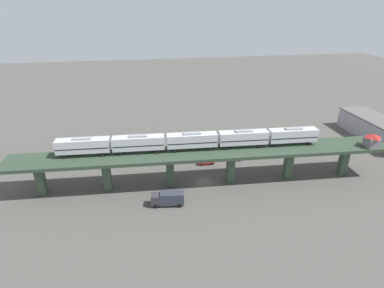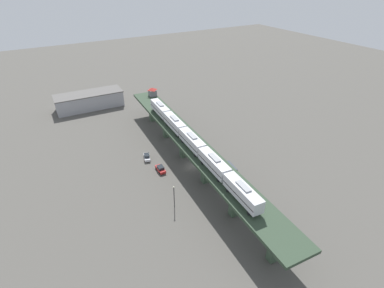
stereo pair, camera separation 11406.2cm
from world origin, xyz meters
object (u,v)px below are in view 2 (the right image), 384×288
Objects in this scene: street_car_red at (161,169)px; delivery_truck at (231,171)px; street_car_white at (147,157)px; warehouse_building at (89,100)px; signal_hut at (152,92)px; subway_train at (192,141)px; street_lamp at (174,195)px.

delivery_truck is (17.10, -12.64, 0.82)m from street_car_red.
delivery_truck reaches higher than street_car_white.
warehouse_building reaches higher than delivery_truck.
street_car_red is 8.35m from street_car_white.
signal_hut is 34.99m from street_car_white.
street_car_red is (-14.58, -38.12, -9.55)m from signal_hut.
subway_train is 19.39m from street_car_white.
warehouse_building is at bearing 102.57° from subway_train.
delivery_truck is (18.12, -20.93, 0.82)m from street_car_white.
signal_hut is 0.46× the size of delivery_truck.
street_lamp is at bearing -102.44° from street_car_red.
warehouse_building is at bearing 134.62° from signal_hut.
street_car_red is 0.64× the size of street_lamp.
delivery_truck is (9.20, -7.12, -9.47)m from subway_train.
street_car_red is at bearing -110.94° from signal_hut.
signal_hut reaches higher than delivery_truck.
street_car_white is at bearing 97.03° from street_car_red.
subway_train is 8.40× the size of delivery_truck.
signal_hut is (6.69, 43.63, -0.74)m from subway_train.
signal_hut is 0.12× the size of warehouse_building.
delivery_truck is 76.05m from warehouse_building.
signal_hut is 31.01m from warehouse_building.
delivery_truck is 0.26× the size of warehouse_building.
warehouse_building is at bearing 96.23° from street_car_white.
subway_train reaches higher than street_lamp.
warehouse_building is (-5.60, 51.32, 2.47)m from street_car_white.
street_lamp is (-11.51, -10.86, -7.12)m from subway_train.
delivery_truck is at bearing 10.23° from street_lamp.
warehouse_building is at bearing 92.27° from street_lamp.
delivery_truck is at bearing -87.17° from signal_hut.
signal_hut is at bearing -45.38° from warehouse_building.
street_lamp is (-20.71, -3.74, 2.35)m from delivery_truck.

